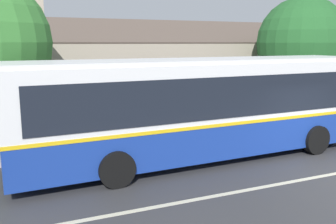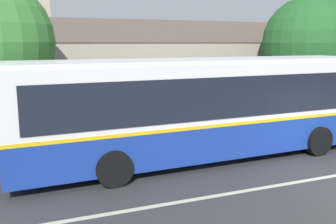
% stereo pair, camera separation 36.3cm
% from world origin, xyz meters
% --- Properties ---
extents(sidewalk_far, '(60.00, 3.00, 0.15)m').
position_xyz_m(sidewalk_far, '(0.00, 6.00, 0.07)').
color(sidewalk_far, '#ADAAA3').
rests_on(sidewalk_far, ground).
extents(community_building, '(23.11, 8.35, 6.15)m').
position_xyz_m(community_building, '(-0.78, 13.57, 1.98)').
color(community_building, tan).
rests_on(community_building, ground).
extents(transit_bus, '(12.39, 3.04, 3.28)m').
position_xyz_m(transit_bus, '(-2.92, 2.90, 1.76)').
color(transit_bus, navy).
rests_on(transit_bus, ground).
extents(bench_down_street, '(1.50, 0.51, 0.94)m').
position_xyz_m(bench_down_street, '(-5.15, 5.36, 0.56)').
color(bench_down_street, '#4C4C4C').
rests_on(bench_down_street, sidewalk_far).
extents(street_tree_primary, '(4.49, 4.49, 6.03)m').
position_xyz_m(street_tree_primary, '(4.86, 7.04, 3.68)').
color(street_tree_primary, '#4C3828').
rests_on(street_tree_primary, ground).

